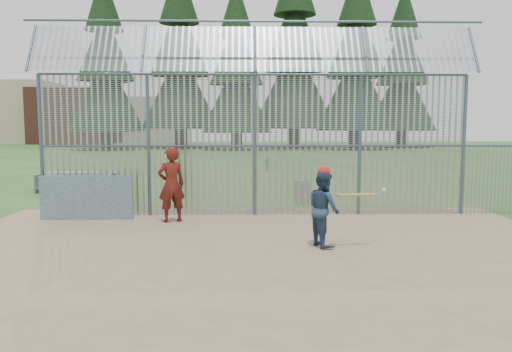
{
  "coord_description": "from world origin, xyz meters",
  "views": [
    {
      "loc": [
        -0.32,
        -10.64,
        2.65
      ],
      "look_at": [
        0.0,
        2.0,
        1.3
      ],
      "focal_mm": 35.0,
      "sensor_mm": 36.0,
      "label": 1
    }
  ],
  "objects_px": {
    "batter": "(324,209)",
    "bleacher": "(76,181)",
    "onlooker": "(171,185)",
    "dugout_wall": "(86,198)",
    "trash_can": "(302,193)"
  },
  "relations": [
    {
      "from": "batter",
      "to": "bleacher",
      "type": "distance_m",
      "value": 12.03
    },
    {
      "from": "dugout_wall",
      "to": "onlooker",
      "type": "bearing_deg",
      "value": -8.94
    },
    {
      "from": "dugout_wall",
      "to": "onlooker",
      "type": "height_order",
      "value": "onlooker"
    },
    {
      "from": "dugout_wall",
      "to": "onlooker",
      "type": "distance_m",
      "value": 2.43
    },
    {
      "from": "trash_can",
      "to": "bleacher",
      "type": "bearing_deg",
      "value": 158.9
    },
    {
      "from": "batter",
      "to": "trash_can",
      "type": "bearing_deg",
      "value": -20.68
    },
    {
      "from": "dugout_wall",
      "to": "onlooker",
      "type": "relative_size",
      "value": 1.25
    },
    {
      "from": "batter",
      "to": "bleacher",
      "type": "xyz_separation_m",
      "value": [
        -8.18,
        8.82,
        -0.42
      ]
    },
    {
      "from": "trash_can",
      "to": "onlooker",
      "type": "bearing_deg",
      "value": -143.2
    },
    {
      "from": "dugout_wall",
      "to": "trash_can",
      "type": "bearing_deg",
      "value": 21.94
    },
    {
      "from": "batter",
      "to": "onlooker",
      "type": "relative_size",
      "value": 0.81
    },
    {
      "from": "dugout_wall",
      "to": "trash_can",
      "type": "height_order",
      "value": "dugout_wall"
    },
    {
      "from": "onlooker",
      "to": "batter",
      "type": "bearing_deg",
      "value": 120.72
    },
    {
      "from": "dugout_wall",
      "to": "batter",
      "type": "height_order",
      "value": "batter"
    },
    {
      "from": "dugout_wall",
      "to": "trash_can",
      "type": "distance_m",
      "value": 6.69
    }
  ]
}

